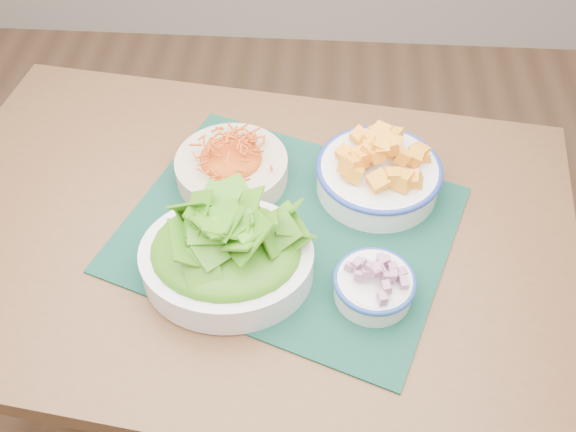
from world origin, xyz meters
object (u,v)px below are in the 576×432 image
Objects in this scene: placemat at (288,228)px; onion_bowl at (374,283)px; carrot_bowl at (231,163)px; lettuce_bowl at (226,250)px; table at (245,265)px; squash_bowl at (379,169)px.

placemat is 3.31× the size of onion_bowl.
lettuce_bowl reaches higher than carrot_bowl.
table is 0.19m from carrot_bowl.
squash_bowl reaches higher than onion_bowl.
placemat is at bearing 137.45° from onion_bowl.
squash_bowl is 0.32m from lettuce_bowl.
lettuce_bowl reaches higher than table.
squash_bowl reaches higher than table.
carrot_bowl is at bearing 153.70° from placemat.
lettuce_bowl is 0.24m from onion_bowl.
onion_bowl is (0.23, -0.03, -0.03)m from lettuce_bowl.
carrot_bowl is (-0.03, 0.12, 0.15)m from table.
squash_bowl is at bearing 54.03° from placemat.
placemat is (0.08, 0.00, 0.11)m from table.
table is 7.58× the size of onion_bowl.
squash_bowl reaches higher than carrot_bowl.
carrot_bowl reaches higher than onion_bowl.
carrot_bowl is 0.93× the size of lettuce_bowl.
squash_bowl reaches higher than placemat.
carrot_bowl is 1.16× the size of squash_bowl.
placemat is 2.39× the size of squash_bowl.
placemat is at bearing 47.97° from lettuce_bowl.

